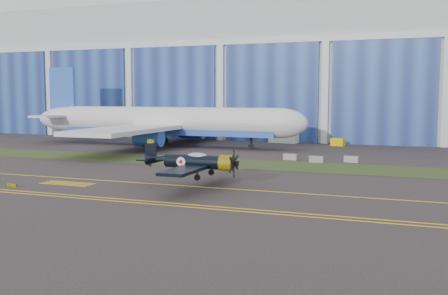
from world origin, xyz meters
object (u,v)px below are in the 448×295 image
(jetliner, at_px, (167,91))
(shipping_container, at_px, (284,137))
(warbird, at_px, (194,161))
(tug, at_px, (338,142))

(jetliner, height_order, shipping_container, jetliner)
(jetliner, distance_m, shipping_container, 25.19)
(warbird, relative_size, jetliner, 0.23)
(warbird, height_order, jetliner, jetliner)
(warbird, bearing_deg, tug, 81.77)
(shipping_container, height_order, tug, shipping_container)
(warbird, xyz_separation_m, tug, (7.42, 50.81, -2.03))
(warbird, relative_size, shipping_container, 2.43)
(shipping_container, bearing_deg, warbird, -77.61)
(jetliner, relative_size, shipping_container, 10.39)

